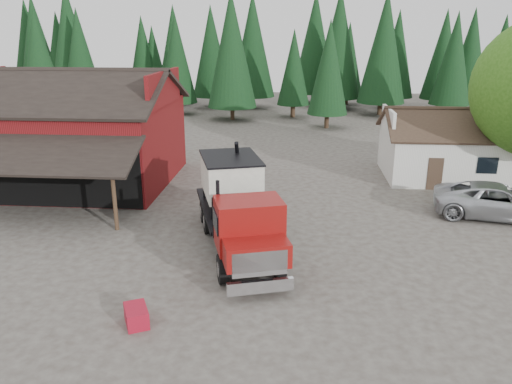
{
  "coord_description": "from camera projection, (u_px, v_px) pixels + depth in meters",
  "views": [
    {
      "loc": [
        3.08,
        -19.94,
        9.31
      ],
      "look_at": [
        1.16,
        3.09,
        1.8
      ],
      "focal_mm": 35.0,
      "sensor_mm": 36.0,
      "label": 1
    }
  ],
  "objects": [
    {
      "name": "red_barn",
      "position": [
        73.0,
        140.0,
        31.44
      ],
      "size": [
        12.8,
        13.63,
        7.18
      ],
      "color": "maroon",
      "rests_on": "ground"
    },
    {
      "name": "feed_truck",
      "position": [
        237.0,
        204.0,
        21.89
      ],
      "size": [
        5.22,
        10.02,
        4.37
      ],
      "rotation": [
        0.0,
        0.0,
        0.29
      ],
      "color": "black",
      "rests_on": "ground"
    },
    {
      "name": "silver_car",
      "position": [
        498.0,
        201.0,
        25.81
      ],
      "size": [
        6.84,
        4.2,
        1.77
      ],
      "primitive_type": "imported",
      "rotation": [
        0.0,
        0.0,
        1.36
      ],
      "color": "#B6B9BF",
      "rests_on": "ground"
    },
    {
      "name": "farmhouse",
      "position": [
        448.0,
        152.0,
        32.8
      ],
      "size": [
        8.6,
        6.42,
        4.65
      ],
      "color": "silver",
      "rests_on": "ground"
    },
    {
      "name": "equip_box",
      "position": [
        136.0,
        316.0,
        16.52
      ],
      "size": [
        1.11,
        1.29,
        0.6
      ],
      "primitive_type": "cube",
      "rotation": [
        0.0,
        0.0,
        0.45
      ],
      "color": "maroon",
      "rests_on": "ground"
    },
    {
      "name": "near_pine_d",
      "position": [
        232.0,
        50.0,
        52.28
      ],
      "size": [
        5.28,
        5.28,
        13.4
      ],
      "color": "#382619",
      "rests_on": "ground"
    },
    {
      "name": "near_pine_b",
      "position": [
        329.0,
        68.0,
        48.16
      ],
      "size": [
        3.96,
        3.96,
        10.4
      ],
      "color": "#382619",
      "rests_on": "ground"
    },
    {
      "name": "ground",
      "position": [
        224.0,
        252.0,
        22.02
      ],
      "size": [
        120.0,
        120.0,
        0.0
      ],
      "primitive_type": "plane",
      "color": "#443C35",
      "rests_on": "ground"
    },
    {
      "name": "conifer_backdrop",
      "position": [
        273.0,
        109.0,
        61.83
      ],
      "size": [
        76.0,
        16.0,
        16.0
      ],
      "primitive_type": null,
      "color": "black",
      "rests_on": "ground"
    },
    {
      "name": "near_pine_a",
      "position": [
        40.0,
        62.0,
        48.33
      ],
      "size": [
        4.4,
        4.4,
        11.4
      ],
      "color": "#382619",
      "rests_on": "ground"
    }
  ]
}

